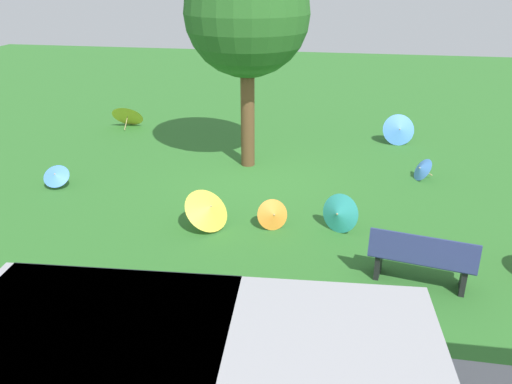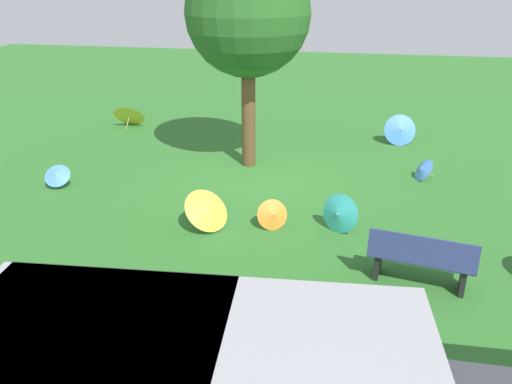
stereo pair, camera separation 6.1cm
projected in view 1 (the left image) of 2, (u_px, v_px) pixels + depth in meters
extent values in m
plane|color=#2D6B28|center=(253.00, 173.00, 12.48)|extent=(40.00, 40.00, 0.00)
cube|color=black|center=(94.00, 348.00, 4.88)|extent=(2.70, 2.10, 0.55)
cylinder|color=black|center=(79.00, 348.00, 6.16)|extent=(0.77, 0.27, 0.76)
cylinder|color=black|center=(351.00, 369.00, 5.84)|extent=(0.77, 0.27, 0.76)
cube|color=navy|center=(422.00, 257.00, 7.97)|extent=(1.66, 0.74, 0.05)
cube|color=navy|center=(423.00, 251.00, 7.70)|extent=(1.59, 0.41, 0.45)
cube|color=black|center=(379.00, 262.00, 8.27)|extent=(0.15, 0.41, 0.45)
cube|color=black|center=(463.00, 278.00, 7.85)|extent=(0.15, 0.41, 0.45)
cylinder|color=brown|center=(248.00, 111.00, 12.46)|extent=(0.34, 0.34, 2.78)
sphere|color=#286023|center=(247.00, 13.00, 11.56)|extent=(2.87, 2.87, 2.87)
cylinder|color=tan|center=(201.00, 216.00, 9.89)|extent=(0.32, 0.23, 0.37)
cone|color=yellow|center=(209.00, 209.00, 9.64)|extent=(1.13, 1.17, 0.77)
sphere|color=tan|center=(211.00, 206.00, 9.56)|extent=(0.06, 0.06, 0.05)
cylinder|color=tan|center=(346.00, 212.00, 9.78)|extent=(0.23, 0.39, 0.13)
cone|color=teal|center=(339.00, 214.00, 9.55)|extent=(0.80, 0.62, 0.75)
sphere|color=tan|center=(337.00, 214.00, 9.50)|extent=(0.05, 0.06, 0.04)
cylinder|color=tan|center=(126.00, 123.00, 15.82)|extent=(0.04, 0.37, 0.35)
cone|color=yellow|center=(128.00, 114.00, 15.95)|extent=(1.00, 0.84, 0.83)
sphere|color=tan|center=(129.00, 111.00, 15.99)|extent=(0.04, 0.05, 0.05)
cylinder|color=tan|center=(396.00, 131.00, 14.68)|extent=(0.11, 0.48, 0.23)
cone|color=#4C8CE5|center=(399.00, 130.00, 14.35)|extent=(0.95, 0.63, 0.86)
sphere|color=tan|center=(400.00, 129.00, 14.28)|extent=(0.04, 0.05, 0.05)
cylinder|color=tan|center=(427.00, 173.00, 12.06)|extent=(0.26, 0.11, 0.18)
cone|color=#4C8CE5|center=(421.00, 169.00, 12.00)|extent=(0.55, 0.66, 0.53)
sphere|color=tan|center=(420.00, 168.00, 11.98)|extent=(0.06, 0.05, 0.05)
cylinder|color=tan|center=(59.00, 180.00, 11.71)|extent=(0.07, 0.24, 0.27)
cone|color=#4C8CE5|center=(56.00, 175.00, 11.51)|extent=(0.66, 0.61, 0.45)
sphere|color=tan|center=(55.00, 174.00, 11.46)|extent=(0.04, 0.06, 0.05)
cylinder|color=tan|center=(269.00, 215.00, 9.95)|extent=(0.19, 0.36, 0.19)
cone|color=orange|center=(273.00, 215.00, 9.69)|extent=(0.69, 0.58, 0.59)
sphere|color=tan|center=(274.00, 215.00, 9.63)|extent=(0.05, 0.06, 0.05)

